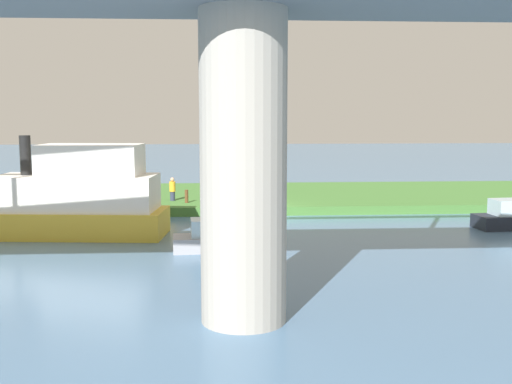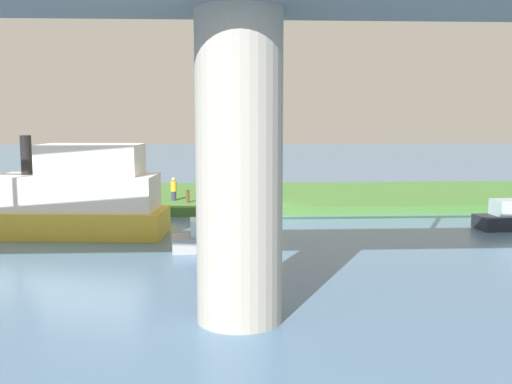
# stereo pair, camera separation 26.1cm
# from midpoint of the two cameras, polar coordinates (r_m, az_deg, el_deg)

# --- Properties ---
(ground_plane) EXTENTS (160.00, 160.00, 0.00)m
(ground_plane) POSITION_cam_midpoint_polar(r_m,az_deg,el_deg) (33.99, 0.41, -2.26)
(ground_plane) COLOR #4C7093
(grassy_bank) EXTENTS (80.00, 12.00, 0.50)m
(grassy_bank) POSITION_cam_midpoint_polar(r_m,az_deg,el_deg) (39.88, -0.12, -0.46)
(grassy_bank) COLOR #427533
(grassy_bank) RESTS_ON ground
(bridge_pylon) EXTENTS (2.34, 2.34, 8.39)m
(bridge_pylon) POSITION_cam_midpoint_polar(r_m,az_deg,el_deg) (16.38, -1.12, 2.13)
(bridge_pylon) COLOR #9E998E
(bridge_pylon) RESTS_ON ground
(person_on_bank) EXTENTS (0.44, 0.44, 1.39)m
(person_on_bank) POSITION_cam_midpoint_polar(r_m,az_deg,el_deg) (36.72, -7.48, 0.29)
(person_on_bank) COLOR #2D334C
(person_on_bank) RESTS_ON grassy_bank
(mooring_post) EXTENTS (0.20, 0.20, 0.76)m
(mooring_post) POSITION_cam_midpoint_polar(r_m,az_deg,el_deg) (35.76, -6.19, -0.40)
(mooring_post) COLOR brown
(mooring_post) RESTS_ON grassy_bank
(riverboat_paddlewheel) EXTENTS (9.40, 3.94, 4.67)m
(riverboat_paddlewheel) POSITION_cam_midpoint_polar(r_m,az_deg,el_deg) (29.63, -16.41, -0.60)
(riverboat_paddlewheel) COLOR gold
(riverboat_paddlewheel) RESTS_ON ground
(pontoon_yellow) EXTENTS (4.08, 1.72, 1.33)m
(pontoon_yellow) POSITION_cam_midpoint_polar(r_m,az_deg,el_deg) (25.60, -3.35, -4.39)
(pontoon_yellow) COLOR #99999E
(pontoon_yellow) RESTS_ON ground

